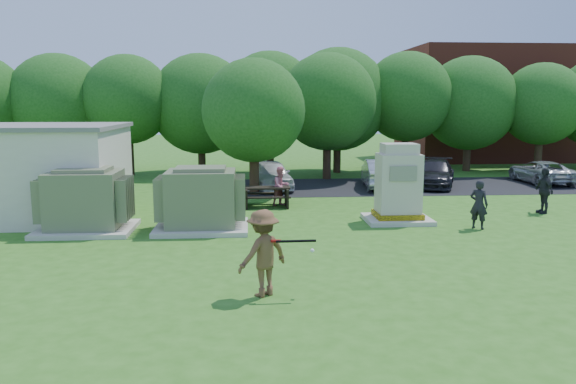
{
  "coord_description": "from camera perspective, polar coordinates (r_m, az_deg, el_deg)",
  "views": [
    {
      "loc": [
        -1.24,
        -13.65,
        4.13
      ],
      "look_at": [
        0.0,
        4.0,
        1.3
      ],
      "focal_mm": 35.0,
      "sensor_mm": 36.0,
      "label": 1
    }
  ],
  "objects": [
    {
      "name": "car_silver_a",
      "position": [
        27.7,
        9.34,
        1.86
      ],
      "size": [
        1.92,
        4.4,
        1.41
      ],
      "primitive_type": "imported",
      "rotation": [
        0.0,
        0.0,
        3.04
      ],
      "color": "#AFAFB4",
      "rests_on": "ground"
    },
    {
      "name": "car_white",
      "position": [
        27.04,
        -1.74,
        1.79
      ],
      "size": [
        2.21,
        4.27,
        1.39
      ],
      "primitive_type": "imported",
      "rotation": [
        0.0,
        0.0,
        0.14
      ],
      "color": "silver",
      "rests_on": "ground"
    },
    {
      "name": "batter",
      "position": [
        12.08,
        -2.55,
        -6.22
      ],
      "size": [
        1.4,
        1.28,
        1.89
      ],
      "primitive_type": "imported",
      "rotation": [
        0.0,
        0.0,
        3.77
      ],
      "color": "brown",
      "rests_on": "ground"
    },
    {
      "name": "person_walking_right",
      "position": [
        23.12,
        24.57,
        0.14
      ],
      "size": [
        0.48,
        1.04,
        1.73
      ],
      "primitive_type": "imported",
      "rotation": [
        0.0,
        0.0,
        4.78
      ],
      "color": "#25252A",
      "rests_on": "ground"
    },
    {
      "name": "brick_building",
      "position": [
        44.98,
        21.54,
        8.3
      ],
      "size": [
        15.0,
        8.0,
        8.0
      ],
      "primitive_type": "cube",
      "color": "maroon",
      "rests_on": "ground"
    },
    {
      "name": "ground",
      "position": [
        14.32,
        1.13,
        -7.69
      ],
      "size": [
        120.0,
        120.0,
        0.0
      ],
      "primitive_type": "plane",
      "color": "#2D6619",
      "rests_on": "ground"
    },
    {
      "name": "batting_equipment",
      "position": [
        11.92,
        0.67,
        -5.18
      ],
      "size": [
        0.96,
        0.23,
        0.33
      ],
      "color": "black",
      "rests_on": "ground"
    },
    {
      "name": "transformer_right",
      "position": [
        18.49,
        -8.8,
        -0.86
      ],
      "size": [
        3.0,
        2.4,
        2.07
      ],
      "color": "beige",
      "rests_on": "ground"
    },
    {
      "name": "parking_strip",
      "position": [
        28.67,
        12.72,
        0.59
      ],
      "size": [
        20.0,
        6.0,
        0.01
      ],
      "primitive_type": "cube",
      "color": "#232326",
      "rests_on": "ground"
    },
    {
      "name": "person_at_picnic",
      "position": [
        22.61,
        -0.71,
        0.6
      ],
      "size": [
        0.97,
        0.93,
        1.58
      ],
      "primitive_type": "imported",
      "rotation": [
        0.0,
        0.0,
        0.62
      ],
      "color": "#D16E7F",
      "rests_on": "ground"
    },
    {
      "name": "car_dark",
      "position": [
        28.75,
        14.64,
        1.85
      ],
      "size": [
        3.38,
        4.87,
        1.31
      ],
      "primitive_type": "imported",
      "rotation": [
        0.0,
        0.0,
        -0.38
      ],
      "color": "black",
      "rests_on": "ground"
    },
    {
      "name": "person_by_generator",
      "position": [
        19.46,
        18.81,
        -1.21
      ],
      "size": [
        0.71,
        0.68,
        1.63
      ],
      "primitive_type": "imported",
      "rotation": [
        0.0,
        0.0,
        2.45
      ],
      "color": "black",
      "rests_on": "ground"
    },
    {
      "name": "transformer_left",
      "position": [
        19.16,
        -19.9,
        -0.95
      ],
      "size": [
        3.0,
        2.4,
        2.07
      ],
      "color": "beige",
      "rests_on": "ground"
    },
    {
      "name": "tree_row",
      "position": [
        32.29,
        1.3,
        9.13
      ],
      "size": [
        41.3,
        13.3,
        7.3
      ],
      "color": "#47301E",
      "rests_on": "ground"
    },
    {
      "name": "generator_cabinet",
      "position": [
        19.86,
        11.13,
        0.42
      ],
      "size": [
        2.25,
        1.84,
        2.74
      ],
      "color": "beige",
      "rests_on": "ground"
    },
    {
      "name": "car_silver_b",
      "position": [
        31.74,
        24.29,
        1.87
      ],
      "size": [
        1.95,
        4.21,
        1.17
      ],
      "primitive_type": "imported",
      "rotation": [
        0.0,
        0.0,
        3.15
      ],
      "color": "#B2B2B7",
      "rests_on": "ground"
    },
    {
      "name": "picnic_table",
      "position": [
        22.46,
        -2.18,
        -0.23
      ],
      "size": [
        1.85,
        1.39,
        0.79
      ],
      "color": "black",
      "rests_on": "ground"
    }
  ]
}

